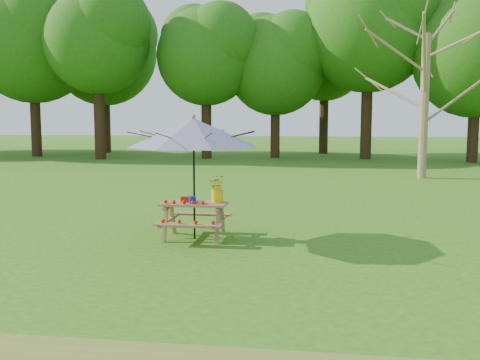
# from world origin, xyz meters

# --- Properties ---
(treeline) EXTENTS (60.00, 12.00, 16.00)m
(treeline) POSITION_xyz_m (0.00, 22.00, 8.00)
(treeline) COLOR #296110
(treeline) RESTS_ON ground
(picnic_table) EXTENTS (1.20, 1.32, 0.67)m
(picnic_table) POSITION_xyz_m (4.32, 2.38, 0.33)
(picnic_table) COLOR #976544
(picnic_table) RESTS_ON ground
(patio_umbrella) EXTENTS (3.03, 3.03, 2.27)m
(patio_umbrella) POSITION_xyz_m (4.32, 2.39, 1.95)
(patio_umbrella) COLOR black
(patio_umbrella) RESTS_ON ground
(produce_bins) EXTENTS (0.30, 0.41, 0.13)m
(produce_bins) POSITION_xyz_m (4.23, 2.41, 0.72)
(produce_bins) COLOR red
(produce_bins) RESTS_ON picnic_table
(tomatoes_row) EXTENTS (0.77, 0.13, 0.07)m
(tomatoes_row) POSITION_xyz_m (4.17, 2.21, 0.71)
(tomatoes_row) COLOR red
(tomatoes_row) RESTS_ON picnic_table
(flower_bucket) EXTENTS (0.33, 0.29, 0.50)m
(flower_bucket) POSITION_xyz_m (4.73, 2.51, 0.94)
(flower_bucket) COLOR yellow
(flower_bucket) RESTS_ON picnic_table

